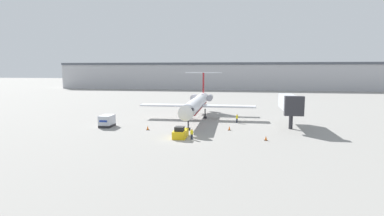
{
  "coord_description": "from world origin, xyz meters",
  "views": [
    {
      "loc": [
        8.69,
        -44.45,
        10.7
      ],
      "look_at": [
        0.0,
        11.17,
        3.43
      ],
      "focal_mm": 28.0,
      "sensor_mm": 36.0,
      "label": 1
    }
  ],
  "objects_px": {
    "worker_near_tug": "(192,134)",
    "jet_bridge": "(290,103)",
    "traffic_cone_left": "(148,128)",
    "worker_by_wing": "(237,118)",
    "luggage_cart": "(107,121)",
    "airplane_main": "(197,103)",
    "traffic_cone_right": "(229,128)",
    "pushback_tug": "(180,133)",
    "traffic_cone_mid": "(266,138)"
  },
  "relations": [
    {
      "from": "airplane_main",
      "to": "traffic_cone_right",
      "type": "bearing_deg",
      "value": -57.25
    },
    {
      "from": "traffic_cone_left",
      "to": "jet_bridge",
      "type": "bearing_deg",
      "value": 15.44
    },
    {
      "from": "traffic_cone_right",
      "to": "airplane_main",
      "type": "bearing_deg",
      "value": 122.75
    },
    {
      "from": "luggage_cart",
      "to": "jet_bridge",
      "type": "height_order",
      "value": "jet_bridge"
    },
    {
      "from": "luggage_cart",
      "to": "traffic_cone_mid",
      "type": "relative_size",
      "value": 4.46
    },
    {
      "from": "worker_near_tug",
      "to": "traffic_cone_left",
      "type": "xyz_separation_m",
      "value": [
        -8.88,
        5.94,
        -0.5
      ]
    },
    {
      "from": "traffic_cone_left",
      "to": "traffic_cone_mid",
      "type": "distance_m",
      "value": 20.71
    },
    {
      "from": "worker_near_tug",
      "to": "jet_bridge",
      "type": "xyz_separation_m",
      "value": [
        16.44,
        12.93,
        3.58
      ]
    },
    {
      "from": "traffic_cone_left",
      "to": "luggage_cart",
      "type": "bearing_deg",
      "value": 168.44
    },
    {
      "from": "traffic_cone_right",
      "to": "traffic_cone_mid",
      "type": "xyz_separation_m",
      "value": [
        5.73,
        -6.84,
        -0.02
      ]
    },
    {
      "from": "pushback_tug",
      "to": "traffic_cone_right",
      "type": "xyz_separation_m",
      "value": [
        7.46,
        6.93,
        -0.35
      ]
    },
    {
      "from": "airplane_main",
      "to": "traffic_cone_mid",
      "type": "relative_size",
      "value": 41.37
    },
    {
      "from": "traffic_cone_left",
      "to": "traffic_cone_right",
      "type": "xyz_separation_m",
      "value": [
        14.39,
        1.95,
        0.0
      ]
    },
    {
      "from": "pushback_tug",
      "to": "luggage_cart",
      "type": "xyz_separation_m",
      "value": [
        -15.38,
        6.71,
        0.37
      ]
    },
    {
      "from": "worker_near_tug",
      "to": "worker_by_wing",
      "type": "bearing_deg",
      "value": 66.55
    },
    {
      "from": "worker_near_tug",
      "to": "jet_bridge",
      "type": "distance_m",
      "value": 21.22
    },
    {
      "from": "airplane_main",
      "to": "traffic_cone_left",
      "type": "distance_m",
      "value": 15.47
    },
    {
      "from": "traffic_cone_left",
      "to": "traffic_cone_right",
      "type": "bearing_deg",
      "value": 7.7
    },
    {
      "from": "pushback_tug",
      "to": "traffic_cone_right",
      "type": "bearing_deg",
      "value": 42.89
    },
    {
      "from": "pushback_tug",
      "to": "traffic_cone_right",
      "type": "distance_m",
      "value": 10.19
    },
    {
      "from": "luggage_cart",
      "to": "airplane_main",
      "type": "bearing_deg",
      "value": 37.15
    },
    {
      "from": "pushback_tug",
      "to": "luggage_cart",
      "type": "relative_size",
      "value": 1.22
    },
    {
      "from": "luggage_cart",
      "to": "traffic_cone_right",
      "type": "bearing_deg",
      "value": 0.55
    },
    {
      "from": "luggage_cart",
      "to": "worker_by_wing",
      "type": "bearing_deg",
      "value": 18.27
    },
    {
      "from": "traffic_cone_left",
      "to": "jet_bridge",
      "type": "xyz_separation_m",
      "value": [
        25.32,
        6.99,
        4.08
      ]
    },
    {
      "from": "worker_by_wing",
      "to": "pushback_tug",
      "type": "bearing_deg",
      "value": -120.74
    },
    {
      "from": "traffic_cone_mid",
      "to": "worker_by_wing",
      "type": "bearing_deg",
      "value": 107.01
    },
    {
      "from": "luggage_cart",
      "to": "worker_near_tug",
      "type": "relative_size",
      "value": 1.94
    },
    {
      "from": "traffic_cone_left",
      "to": "pushback_tug",
      "type": "bearing_deg",
      "value": -35.71
    },
    {
      "from": "pushback_tug",
      "to": "jet_bridge",
      "type": "distance_m",
      "value": 22.26
    },
    {
      "from": "traffic_cone_left",
      "to": "airplane_main",
      "type": "bearing_deg",
      "value": 62.47
    },
    {
      "from": "airplane_main",
      "to": "traffic_cone_left",
      "type": "height_order",
      "value": "airplane_main"
    },
    {
      "from": "airplane_main",
      "to": "worker_by_wing",
      "type": "distance_m",
      "value": 9.77
    },
    {
      "from": "worker_by_wing",
      "to": "traffic_cone_left",
      "type": "height_order",
      "value": "worker_by_wing"
    },
    {
      "from": "traffic_cone_mid",
      "to": "jet_bridge",
      "type": "distance_m",
      "value": 13.61
    },
    {
      "from": "worker_near_tug",
      "to": "pushback_tug",
      "type": "bearing_deg",
      "value": 153.88
    },
    {
      "from": "traffic_cone_right",
      "to": "traffic_cone_mid",
      "type": "distance_m",
      "value": 8.93
    },
    {
      "from": "traffic_cone_right",
      "to": "jet_bridge",
      "type": "xyz_separation_m",
      "value": [
        10.93,
        5.05,
        4.08
      ]
    },
    {
      "from": "airplane_main",
      "to": "worker_near_tug",
      "type": "xyz_separation_m",
      "value": [
        1.88,
        -19.37,
        -2.61
      ]
    },
    {
      "from": "pushback_tug",
      "to": "luggage_cart",
      "type": "bearing_deg",
      "value": 156.42
    },
    {
      "from": "worker_near_tug",
      "to": "jet_bridge",
      "type": "bearing_deg",
      "value": 38.19
    },
    {
      "from": "luggage_cart",
      "to": "jet_bridge",
      "type": "xyz_separation_m",
      "value": [
        33.77,
        5.27,
        3.35
      ]
    },
    {
      "from": "pushback_tug",
      "to": "traffic_cone_left",
      "type": "bearing_deg",
      "value": 144.29
    },
    {
      "from": "pushback_tug",
      "to": "worker_by_wing",
      "type": "xyz_separation_m",
      "value": [
        8.73,
        14.67,
        0.22
      ]
    },
    {
      "from": "worker_by_wing",
      "to": "traffic_cone_mid",
      "type": "xyz_separation_m",
      "value": [
        4.46,
        -14.59,
        -0.59
      ]
    },
    {
      "from": "traffic_cone_right",
      "to": "luggage_cart",
      "type": "bearing_deg",
      "value": -179.45
    },
    {
      "from": "airplane_main",
      "to": "traffic_cone_right",
      "type": "relative_size",
      "value": 39.04
    },
    {
      "from": "airplane_main",
      "to": "traffic_cone_right",
      "type": "distance_m",
      "value": 14.01
    },
    {
      "from": "traffic_cone_right",
      "to": "traffic_cone_mid",
      "type": "bearing_deg",
      "value": -50.07
    },
    {
      "from": "traffic_cone_left",
      "to": "jet_bridge",
      "type": "relative_size",
      "value": 0.07
    }
  ]
}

